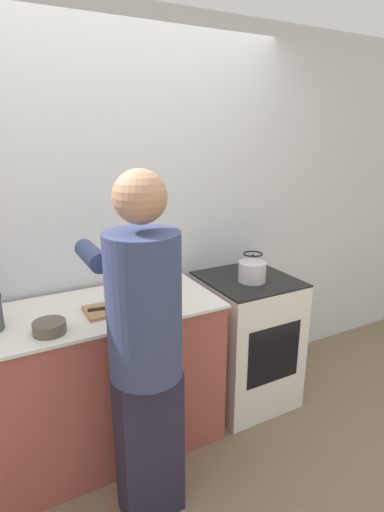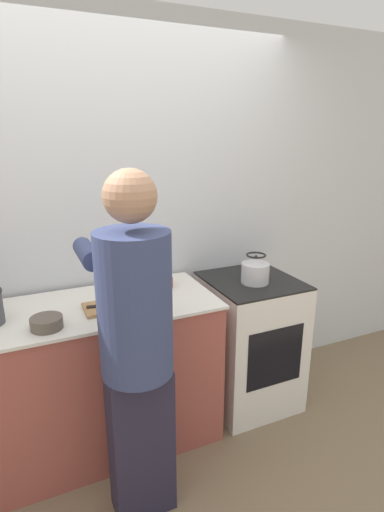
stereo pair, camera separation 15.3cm
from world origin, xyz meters
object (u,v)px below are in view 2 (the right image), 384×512
Objects in this scene: oven at (249,341)px; bowl_prep at (159,282)px; kettle at (255,271)px; knife at (109,305)px; cutting_board at (114,306)px; person at (136,342)px.

bowl_prep is (-0.61, 0.13, 0.49)m from oven.
knife is at bearing -178.92° from kettle.
bowl_prep is at bearing 30.29° from cutting_board.
bowl_prep is at bearing 62.22° from person.
bowl_prep is at bearing 163.08° from kettle.
oven is 3.59× the size of knife.
knife is (-0.02, 0.46, 0.00)m from person.
person is at bearing -117.78° from bowl_prep.
cutting_board is at bearing -175.88° from oven.
bowl_prep is at bearing 37.02° from knife.
person is 1.07m from kettle.
oven is 1.21m from person.
oven is at bearing 77.01° from kettle.
person reaches higher than kettle.
oven is 0.53× the size of person.
knife is at bearing 92.44° from person.
kettle is (-0.01, -0.05, 0.54)m from oven.
kettle reaches higher than cutting_board.
cutting_board is (-0.95, -0.07, 0.47)m from oven.
person reaches higher than cutting_board.
oven is 1.07m from cutting_board.
person is 9.74× the size of bowl_prep.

